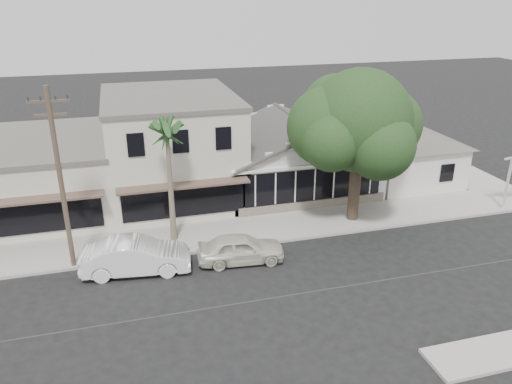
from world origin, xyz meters
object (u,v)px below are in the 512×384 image
object	(u,v)px
shade_tree	(356,123)
car_0	(241,248)
car_1	(136,256)
utility_pole	(60,177)

from	to	relation	value
shade_tree	car_0	bearing A→B (deg)	-156.84
car_0	car_1	xyz separation A→B (m)	(-5.12, 0.39, 0.11)
utility_pole	car_0	world-z (taller)	utility_pole
car_0	car_1	distance (m)	5.14
utility_pole	shade_tree	size ratio (longest dim) A/B	1.00
car_1	shade_tree	xyz separation A→B (m)	(12.63, 2.82, 5.06)
car_1	shade_tree	world-z (taller)	shade_tree
car_1	shade_tree	distance (m)	13.89
car_1	shade_tree	size ratio (longest dim) A/B	0.58
utility_pole	shade_tree	distance (m)	15.75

